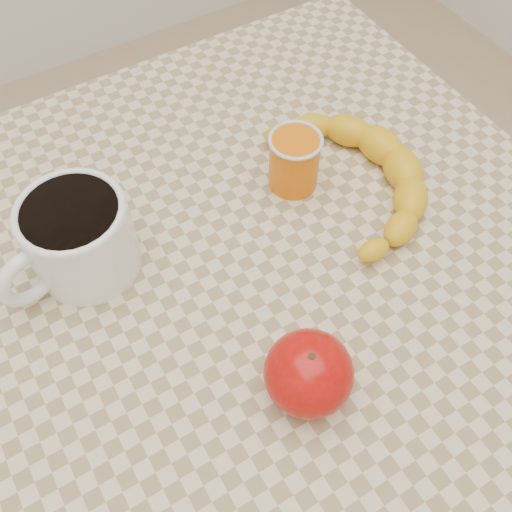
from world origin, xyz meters
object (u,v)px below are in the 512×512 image
banana (356,176)px  coffee_mug (77,237)px  orange_juice_glass (294,161)px  apple (309,373)px  table (256,303)px

banana → coffee_mug: bearing=-178.9°
orange_juice_glass → banana: orange_juice_glass is taller
coffee_mug → apple: (0.13, -0.25, -0.01)m
apple → table: bearing=77.8°
table → apple: bearing=-102.2°
table → orange_juice_glass: size_ratio=10.54×
table → coffee_mug: coffee_mug is taller
apple → coffee_mug: bearing=117.4°
apple → orange_juice_glass: bearing=59.8°
coffee_mug → orange_juice_glass: bearing=-3.4°
table → banana: bearing=12.8°
orange_juice_glass → apple: 0.27m
coffee_mug → apple: bearing=-62.6°
coffee_mug → banana: size_ratio=0.55×
orange_juice_glass → apple: size_ratio=0.79×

